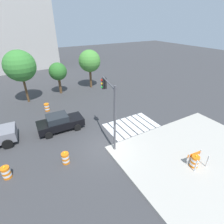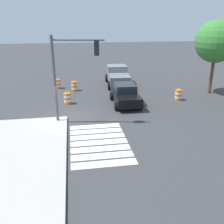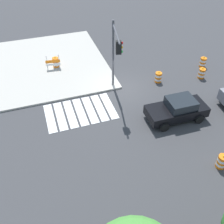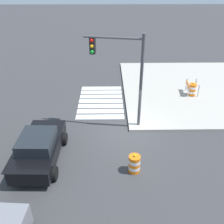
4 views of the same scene
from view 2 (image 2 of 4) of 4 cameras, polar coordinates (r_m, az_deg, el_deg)
The scene contains 10 objects.
ground_plane at distance 17.73m, azimuth -10.22°, elevation -1.44°, with size 120.00×120.00×0.00m, color #38383A.
crosswalk_stripes at distance 14.13m, azimuth -2.97°, elevation -6.97°, with size 5.10×3.20×0.02m.
sports_car at distance 20.18m, azimuth 3.06°, elevation 4.03°, with size 4.34×2.22×1.63m.
pickup_truck at distance 26.47m, azimuth 1.26°, elevation 8.37°, with size 5.27×2.62×1.92m.
traffic_barrel_near_corner at distance 25.62m, azimuth -12.31°, elevation 6.31°, with size 0.56×0.56×1.02m.
traffic_barrel_crosswalk_end at distance 20.68m, azimuth -10.17°, elevation 3.10°, with size 0.56×0.56×1.02m.
traffic_barrel_median_near at distance 24.41m, azimuth -8.60°, elevation 5.86°, with size 0.56×0.56×1.02m.
traffic_barrel_median_far at distance 22.05m, azimuth 14.91°, elevation 3.81°, with size 0.56×0.56×1.02m.
traffic_light_pole at distance 15.88m, azimuth -9.23°, elevation 10.77°, with size 0.83×3.24×5.50m.
street_tree_streetside_far at distance 24.47m, azimuth 22.75°, elevation 14.62°, with size 3.69×3.69×6.53m.
Camera 2 is at (16.48, 0.50, 6.51)m, focal length 39.97 mm.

